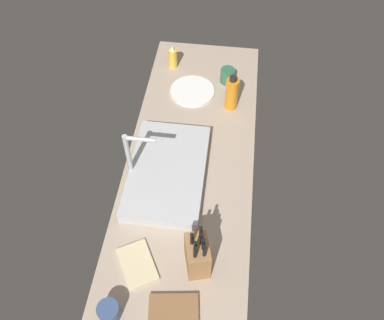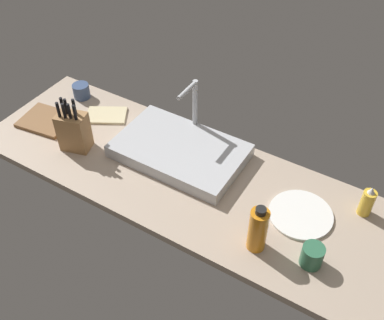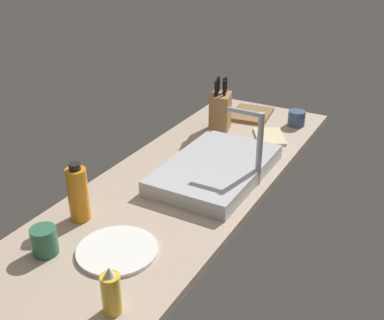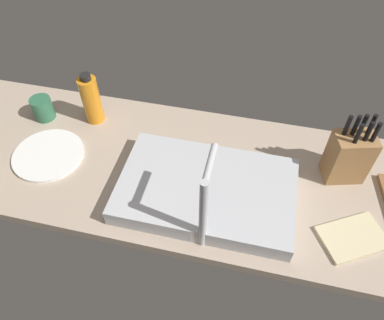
{
  "view_description": "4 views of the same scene",
  "coord_description": "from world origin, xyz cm",
  "px_view_note": "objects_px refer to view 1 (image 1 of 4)",
  "views": [
    {
      "loc": [
        -116.66,
        -16.05,
        164.45
      ],
      "look_at": [
        -2.42,
        -1.61,
        10.99
      ],
      "focal_mm": 37.32,
      "sensor_mm": 36.0,
      "label": 1
    },
    {
      "loc": [
        75.19,
        -116.3,
        144.93
      ],
      "look_at": [
        2.39,
        3.82,
        10.46
      ],
      "focal_mm": 42.48,
      "sensor_mm": 36.0,
      "label": 2
    },
    {
      "loc": [
        146.24,
        84.35,
        96.34
      ],
      "look_at": [
        -0.47,
        2.58,
        12.07
      ],
      "focal_mm": 44.53,
      "sensor_mm": 36.0,
      "label": 3
    },
    {
      "loc": [
        -19.46,
        81.33,
        104.74
      ],
      "look_at": [
        -0.41,
        -0.38,
        8.78
      ],
      "focal_mm": 34.65,
      "sensor_mm": 36.0,
      "label": 4
    }
  ],
  "objects_px": {
    "faucet": "(131,154)",
    "soap_bottle": "(173,58)",
    "sink_basin": "(168,172)",
    "dish_towel": "(137,264)",
    "water_bottle": "(232,93)",
    "coffee_mug": "(227,76)",
    "knife_block": "(197,255)",
    "dinner_plate": "(192,91)",
    "ceramic_cup": "(109,311)"
  },
  "relations": [
    {
      "from": "faucet",
      "to": "soap_bottle",
      "type": "bearing_deg",
      "value": -3.93
    },
    {
      "from": "sink_basin",
      "to": "soap_bottle",
      "type": "height_order",
      "value": "soap_bottle"
    },
    {
      "from": "faucet",
      "to": "dish_towel",
      "type": "distance_m",
      "value": 0.49
    },
    {
      "from": "faucet",
      "to": "water_bottle",
      "type": "height_order",
      "value": "faucet"
    },
    {
      "from": "soap_bottle",
      "to": "coffee_mug",
      "type": "bearing_deg",
      "value": -106.23
    },
    {
      "from": "knife_block",
      "to": "soap_bottle",
      "type": "xyz_separation_m",
      "value": [
        1.25,
        0.3,
        -0.03
      ]
    },
    {
      "from": "dinner_plate",
      "to": "coffee_mug",
      "type": "bearing_deg",
      "value": -59.82
    },
    {
      "from": "knife_block",
      "to": "soap_bottle",
      "type": "height_order",
      "value": "knife_block"
    },
    {
      "from": "sink_basin",
      "to": "faucet",
      "type": "height_order",
      "value": "faucet"
    },
    {
      "from": "sink_basin",
      "to": "coffee_mug",
      "type": "height_order",
      "value": "coffee_mug"
    },
    {
      "from": "soap_bottle",
      "to": "coffee_mug",
      "type": "xyz_separation_m",
      "value": [
        -0.1,
        -0.34,
        -0.02
      ]
    },
    {
      "from": "soap_bottle",
      "to": "coffee_mug",
      "type": "height_order",
      "value": "soap_bottle"
    },
    {
      "from": "water_bottle",
      "to": "ceramic_cup",
      "type": "height_order",
      "value": "water_bottle"
    },
    {
      "from": "coffee_mug",
      "to": "ceramic_cup",
      "type": "distance_m",
      "value": 1.44
    },
    {
      "from": "ceramic_cup",
      "to": "knife_block",
      "type": "bearing_deg",
      "value": -52.2
    },
    {
      "from": "knife_block",
      "to": "coffee_mug",
      "type": "height_order",
      "value": "knife_block"
    },
    {
      "from": "soap_bottle",
      "to": "ceramic_cup",
      "type": "xyz_separation_m",
      "value": [
        -1.49,
        0.02,
        -0.03
      ]
    },
    {
      "from": "knife_block",
      "to": "dish_towel",
      "type": "relative_size",
      "value": 1.33
    },
    {
      "from": "soap_bottle",
      "to": "ceramic_cup",
      "type": "bearing_deg",
      "value": 179.35
    },
    {
      "from": "dish_towel",
      "to": "dinner_plate",
      "type": "bearing_deg",
      "value": -5.32
    },
    {
      "from": "sink_basin",
      "to": "dinner_plate",
      "type": "distance_m",
      "value": 0.6
    },
    {
      "from": "sink_basin",
      "to": "dinner_plate",
      "type": "height_order",
      "value": "sink_basin"
    },
    {
      "from": "sink_basin",
      "to": "faucet",
      "type": "distance_m",
      "value": 0.21
    },
    {
      "from": "water_bottle",
      "to": "coffee_mug",
      "type": "relative_size",
      "value": 2.37
    },
    {
      "from": "faucet",
      "to": "dinner_plate",
      "type": "xyz_separation_m",
      "value": [
        0.62,
        -0.2,
        -0.17
      ]
    },
    {
      "from": "knife_block",
      "to": "ceramic_cup",
      "type": "relative_size",
      "value": 3.02
    },
    {
      "from": "soap_bottle",
      "to": "ceramic_cup",
      "type": "height_order",
      "value": "soap_bottle"
    },
    {
      "from": "faucet",
      "to": "ceramic_cup",
      "type": "xyz_separation_m",
      "value": [
        -0.66,
        -0.04,
        -0.14
      ]
    },
    {
      "from": "soap_bottle",
      "to": "knife_block",
      "type": "bearing_deg",
      "value": -166.67
    },
    {
      "from": "dish_towel",
      "to": "faucet",
      "type": "bearing_deg",
      "value": 12.88
    },
    {
      "from": "water_bottle",
      "to": "dish_towel",
      "type": "height_order",
      "value": "water_bottle"
    },
    {
      "from": "sink_basin",
      "to": "dish_towel",
      "type": "relative_size",
      "value": 2.94
    },
    {
      "from": "dinner_plate",
      "to": "dish_towel",
      "type": "height_order",
      "value": "same"
    },
    {
      "from": "sink_basin",
      "to": "water_bottle",
      "type": "distance_m",
      "value": 0.58
    },
    {
      "from": "dinner_plate",
      "to": "water_bottle",
      "type": "bearing_deg",
      "value": -111.95
    },
    {
      "from": "sink_basin",
      "to": "coffee_mug",
      "type": "bearing_deg",
      "value": -18.46
    },
    {
      "from": "knife_block",
      "to": "water_bottle",
      "type": "distance_m",
      "value": 0.95
    },
    {
      "from": "dish_towel",
      "to": "ceramic_cup",
      "type": "xyz_separation_m",
      "value": [
        -0.21,
        0.06,
        0.03
      ]
    },
    {
      "from": "dish_towel",
      "to": "ceramic_cup",
      "type": "height_order",
      "value": "ceramic_cup"
    },
    {
      "from": "soap_bottle",
      "to": "sink_basin",
      "type": "bearing_deg",
      "value": -173.01
    },
    {
      "from": "coffee_mug",
      "to": "ceramic_cup",
      "type": "bearing_deg",
      "value": 165.77
    },
    {
      "from": "sink_basin",
      "to": "knife_block",
      "type": "relative_size",
      "value": 2.2
    },
    {
      "from": "knife_block",
      "to": "soap_bottle",
      "type": "bearing_deg",
      "value": -2.29
    },
    {
      "from": "dish_towel",
      "to": "coffee_mug",
      "type": "bearing_deg",
      "value": -13.87
    },
    {
      "from": "knife_block",
      "to": "dinner_plate",
      "type": "bearing_deg",
      "value": -7.34
    },
    {
      "from": "dish_towel",
      "to": "water_bottle",
      "type": "bearing_deg",
      "value": -18.45
    },
    {
      "from": "dinner_plate",
      "to": "knife_block",
      "type": "bearing_deg",
      "value": -171.72
    },
    {
      "from": "knife_block",
      "to": "ceramic_cup",
      "type": "xyz_separation_m",
      "value": [
        -0.24,
        0.31,
        -0.06
      ]
    },
    {
      "from": "coffee_mug",
      "to": "faucet",
      "type": "bearing_deg",
      "value": 151.74
    },
    {
      "from": "ceramic_cup",
      "to": "faucet",
      "type": "bearing_deg",
      "value": 3.49
    }
  ]
}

